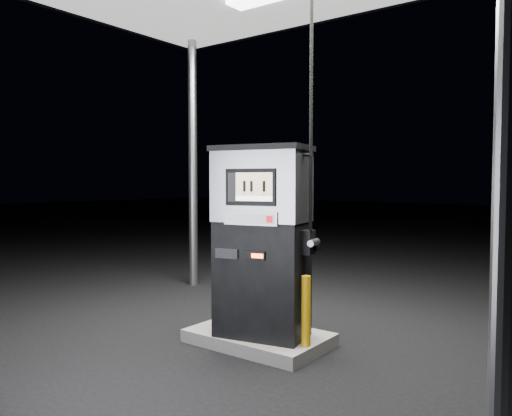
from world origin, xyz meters
The scene contains 5 objects.
ground centered at (0.00, 0.00, 0.00)m, with size 80.00×80.00×0.00m, color black.
pump_island centered at (0.00, 0.00, 0.07)m, with size 1.60×1.00×0.15m, color #5F5F5B.
fuel_dispenser centered at (0.13, -0.10, 1.27)m, with size 1.26×0.85×4.52m.
bollard_left centered at (-0.65, 0.13, 0.62)m, with size 0.13×0.13×0.94m, color #EBAA0D.
bollard_right centered at (0.72, -0.11, 0.53)m, with size 0.10×0.10×0.77m, color #EBAA0D.
Camera 1 is at (3.47, -4.67, 1.92)m, focal length 35.00 mm.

